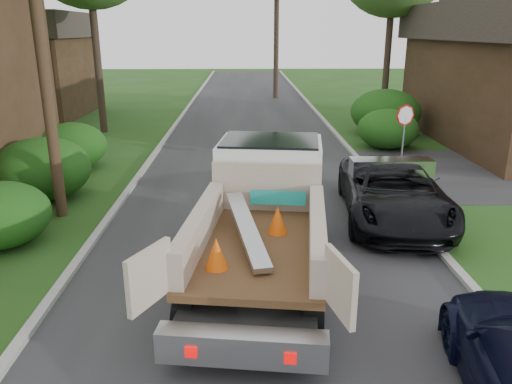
{
  "coord_description": "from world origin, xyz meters",
  "views": [
    {
      "loc": [
        -0.41,
        -8.16,
        4.92
      ],
      "look_at": [
        -0.13,
        3.26,
        1.2
      ],
      "focal_mm": 35.0,
      "sensor_mm": 36.0,
      "label": 1
    }
  ],
  "objects_px": {
    "house_left_far": "(18,64)",
    "flatbed_truck": "(266,203)",
    "utility_pole": "(38,19)",
    "stop_sign": "(404,124)",
    "black_pickup": "(393,192)"
  },
  "relations": [
    {
      "from": "house_left_far",
      "to": "black_pickup",
      "type": "relative_size",
      "value": 1.35
    },
    {
      "from": "utility_pole",
      "to": "flatbed_truck",
      "type": "xyz_separation_m",
      "value": [
        5.53,
        -2.95,
        -3.81
      ]
    },
    {
      "from": "flatbed_truck",
      "to": "utility_pole",
      "type": "bearing_deg",
      "value": 159.05
    },
    {
      "from": "house_left_far",
      "to": "flatbed_truck",
      "type": "relative_size",
      "value": 1.1
    },
    {
      "from": "utility_pole",
      "to": "stop_sign",
      "type": "bearing_deg",
      "value": 20.62
    },
    {
      "from": "house_left_far",
      "to": "black_pickup",
      "type": "height_order",
      "value": "house_left_far"
    },
    {
      "from": "stop_sign",
      "to": "flatbed_truck",
      "type": "xyz_separation_m",
      "value": [
        -5.15,
        -6.97,
        -0.42
      ]
    },
    {
      "from": "utility_pole",
      "to": "flatbed_truck",
      "type": "height_order",
      "value": "utility_pole"
    },
    {
      "from": "stop_sign",
      "to": "black_pickup",
      "type": "bearing_deg",
      "value": -109.57
    },
    {
      "from": "flatbed_truck",
      "to": "stop_sign",
      "type": "bearing_deg",
      "value": 60.72
    },
    {
      "from": "utility_pole",
      "to": "flatbed_truck",
      "type": "distance_m",
      "value": 7.34
    },
    {
      "from": "utility_pole",
      "to": "black_pickup",
      "type": "bearing_deg",
      "value": -3.03
    },
    {
      "from": "house_left_far",
      "to": "flatbed_truck",
      "type": "bearing_deg",
      "value": -55.85
    },
    {
      "from": "stop_sign",
      "to": "house_left_far",
      "type": "bearing_deg",
      "value": 145.19
    },
    {
      "from": "house_left_far",
      "to": "black_pickup",
      "type": "xyz_separation_m",
      "value": [
        17.1,
        -17.5,
        -2.27
      ]
    }
  ]
}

